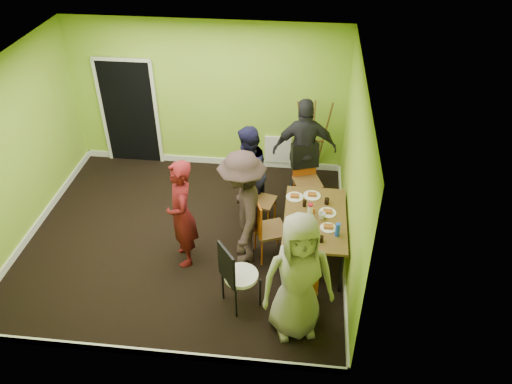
# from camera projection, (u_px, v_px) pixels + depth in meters

# --- Properties ---
(ground) EXTENTS (5.00, 5.00, 0.00)m
(ground) POSITION_uv_depth(u_px,v_px,m) (186.00, 237.00, 8.01)
(ground) COLOR black
(ground) RESTS_ON ground
(room_walls) EXTENTS (5.04, 4.54, 2.82)m
(room_walls) POSITION_uv_depth(u_px,v_px,m) (180.00, 186.00, 7.47)
(room_walls) COLOR #9AC131
(room_walls) RESTS_ON ground
(dining_table) EXTENTS (0.90, 1.50, 0.75)m
(dining_table) POSITION_uv_depth(u_px,v_px,m) (315.00, 220.00, 7.26)
(dining_table) COLOR black
(dining_table) RESTS_ON ground
(chair_left_far) EXTENTS (0.49, 0.48, 0.97)m
(chair_left_far) POSITION_uv_depth(u_px,v_px,m) (257.00, 195.00, 8.02)
(chair_left_far) COLOR #C85512
(chair_left_far) RESTS_ON ground
(chair_left_near) EXTENTS (0.57, 0.57, 1.06)m
(chair_left_near) POSITION_uv_depth(u_px,v_px,m) (265.00, 226.00, 7.32)
(chair_left_near) COLOR #C85512
(chair_left_near) RESTS_ON ground
(chair_back_end) EXTENTS (0.59, 0.64, 1.10)m
(chair_back_end) POSITION_uv_depth(u_px,v_px,m) (305.00, 162.00, 8.38)
(chair_back_end) COLOR #C85512
(chair_back_end) RESTS_ON ground
(chair_front_end) EXTENTS (0.43, 0.43, 0.91)m
(chair_front_end) POSITION_uv_depth(u_px,v_px,m) (303.00, 284.00, 6.48)
(chair_front_end) COLOR #C85512
(chair_front_end) RESTS_ON ground
(chair_bentwood) EXTENTS (0.58, 0.58, 1.06)m
(chair_bentwood) POSITION_uv_depth(u_px,v_px,m) (236.00, 273.00, 6.54)
(chair_bentwood) COLOR black
(chair_bentwood) RESTS_ON ground
(easel) EXTENTS (0.63, 0.59, 1.57)m
(easel) POSITION_uv_depth(u_px,v_px,m) (313.00, 139.00, 9.01)
(easel) COLOR brown
(easel) RESTS_ON ground
(plate_near_left) EXTENTS (0.27, 0.27, 0.01)m
(plate_near_left) POSITION_uv_depth(u_px,v_px,m) (295.00, 197.00, 7.62)
(plate_near_left) COLOR white
(plate_near_left) RESTS_ON dining_table
(plate_near_right) EXTENTS (0.23, 0.23, 0.01)m
(plate_near_right) POSITION_uv_depth(u_px,v_px,m) (297.00, 234.00, 6.92)
(plate_near_right) COLOR white
(plate_near_right) RESTS_ON dining_table
(plate_far_back) EXTENTS (0.27, 0.27, 0.01)m
(plate_far_back) POSITION_uv_depth(u_px,v_px,m) (312.00, 196.00, 7.65)
(plate_far_back) COLOR white
(plate_far_back) RESTS_ON dining_table
(plate_far_front) EXTENTS (0.21, 0.21, 0.01)m
(plate_far_front) POSITION_uv_depth(u_px,v_px,m) (310.00, 244.00, 6.75)
(plate_far_front) COLOR white
(plate_far_front) RESTS_ON dining_table
(plate_wall_back) EXTENTS (0.26, 0.26, 0.01)m
(plate_wall_back) POSITION_uv_depth(u_px,v_px,m) (328.00, 213.00, 7.31)
(plate_wall_back) COLOR white
(plate_wall_back) RESTS_ON dining_table
(plate_wall_front) EXTENTS (0.23, 0.23, 0.01)m
(plate_wall_front) POSITION_uv_depth(u_px,v_px,m) (328.00, 228.00, 7.03)
(plate_wall_front) COLOR white
(plate_wall_front) RESTS_ON dining_table
(thermos) EXTENTS (0.08, 0.08, 0.22)m
(thermos) POSITION_uv_depth(u_px,v_px,m) (310.00, 212.00, 7.15)
(thermos) COLOR white
(thermos) RESTS_ON dining_table
(blue_bottle) EXTENTS (0.07, 0.07, 0.21)m
(blue_bottle) POSITION_uv_depth(u_px,v_px,m) (338.00, 230.00, 6.85)
(blue_bottle) COLOR blue
(blue_bottle) RESTS_ON dining_table
(orange_bottle) EXTENTS (0.04, 0.04, 0.07)m
(orange_bottle) POSITION_uv_depth(u_px,v_px,m) (313.00, 211.00, 7.30)
(orange_bottle) COLOR #C85512
(orange_bottle) RESTS_ON dining_table
(glass_mid) EXTENTS (0.06, 0.06, 0.11)m
(glass_mid) POSITION_uv_depth(u_px,v_px,m) (305.00, 203.00, 7.42)
(glass_mid) COLOR black
(glass_mid) RESTS_ON dining_table
(glass_back) EXTENTS (0.07, 0.07, 0.09)m
(glass_back) POSITION_uv_depth(u_px,v_px,m) (327.00, 201.00, 7.47)
(glass_back) COLOR black
(glass_back) RESTS_ON dining_table
(glass_front) EXTENTS (0.07, 0.07, 0.09)m
(glass_front) POSITION_uv_depth(u_px,v_px,m) (321.00, 239.00, 6.78)
(glass_front) COLOR black
(glass_front) RESTS_ON dining_table
(cup_a) EXTENTS (0.11, 0.11, 0.09)m
(cup_a) POSITION_uv_depth(u_px,v_px,m) (299.00, 219.00, 7.12)
(cup_a) COLOR white
(cup_a) RESTS_ON dining_table
(cup_b) EXTENTS (0.11, 0.11, 0.10)m
(cup_b) POSITION_uv_depth(u_px,v_px,m) (322.00, 216.00, 7.18)
(cup_b) COLOR white
(cup_b) RESTS_ON dining_table
(person_standing) EXTENTS (0.60, 0.73, 1.72)m
(person_standing) POSITION_uv_depth(u_px,v_px,m) (182.00, 214.00, 7.11)
(person_standing) COLOR #590F12
(person_standing) RESTS_ON ground
(person_left_far) EXTENTS (0.74, 0.88, 1.62)m
(person_left_far) POSITION_uv_depth(u_px,v_px,m) (248.00, 173.00, 8.06)
(person_left_far) COLOR #171638
(person_left_far) RESTS_ON ground
(person_left_near) EXTENTS (0.86, 1.28, 1.83)m
(person_left_near) POSITION_uv_depth(u_px,v_px,m) (243.00, 209.00, 7.12)
(person_left_near) COLOR #2F211F
(person_left_near) RESTS_ON ground
(person_back_end) EXTENTS (1.13, 0.58, 1.85)m
(person_back_end) POSITION_uv_depth(u_px,v_px,m) (305.00, 150.00, 8.43)
(person_back_end) COLOR black
(person_back_end) RESTS_ON ground
(person_front_end) EXTENTS (1.01, 0.79, 1.83)m
(person_front_end) POSITION_uv_depth(u_px,v_px,m) (298.00, 277.00, 6.03)
(person_front_end) COLOR gray
(person_front_end) RESTS_ON ground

